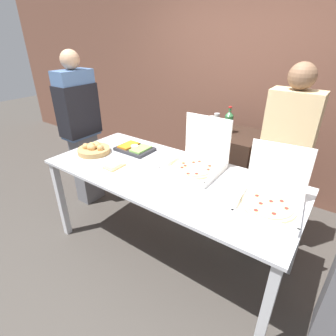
# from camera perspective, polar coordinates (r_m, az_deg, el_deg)

# --- Properties ---
(ground_plane) EXTENTS (16.00, 16.00, 0.00)m
(ground_plane) POSITION_cam_1_polar(r_m,az_deg,el_deg) (2.75, 0.00, -17.39)
(ground_plane) COLOR #423D38
(brick_wall_behind) EXTENTS (10.00, 0.06, 2.80)m
(brick_wall_behind) POSITION_cam_1_polar(r_m,az_deg,el_deg) (3.52, 17.24, 17.45)
(brick_wall_behind) COLOR brown
(brick_wall_behind) RESTS_ON ground_plane
(buffet_table) EXTENTS (2.17, 0.95, 0.88)m
(buffet_table) POSITION_cam_1_polar(r_m,az_deg,el_deg) (2.27, 0.00, -3.29)
(buffet_table) COLOR silver
(buffet_table) RESTS_ON ground_plane
(pizza_box_near_right) EXTENTS (0.44, 0.46, 0.43)m
(pizza_box_near_right) POSITION_cam_1_polar(r_m,az_deg,el_deg) (2.28, 6.36, 1.57)
(pizza_box_near_right) COLOR white
(pizza_box_near_right) RESTS_ON buffet_table
(pizza_box_far_right) EXTENTS (0.45, 0.47, 0.40)m
(pizza_box_far_right) POSITION_cam_1_polar(r_m,az_deg,el_deg) (1.91, 21.54, -5.92)
(pizza_box_far_right) COLOR white
(pizza_box_far_right) RESTS_ON buffet_table
(paper_plate_front_right) EXTENTS (0.25, 0.25, 0.03)m
(paper_plate_front_right) POSITION_cam_1_polar(r_m,az_deg,el_deg) (2.36, -11.59, 0.29)
(paper_plate_front_right) COLOR white
(paper_plate_front_right) RESTS_ON buffet_table
(veggie_tray) EXTENTS (0.36, 0.26, 0.05)m
(veggie_tray) POSITION_cam_1_polar(r_m,az_deg,el_deg) (2.67, -7.26, 4.24)
(veggie_tray) COLOR #28282D
(veggie_tray) RESTS_ON buffet_table
(bread_basket) EXTENTS (0.31, 0.31, 0.10)m
(bread_basket) POSITION_cam_1_polar(r_m,az_deg,el_deg) (2.69, -15.84, 3.93)
(bread_basket) COLOR tan
(bread_basket) RESTS_ON buffet_table
(sideboard_podium) EXTENTS (0.70, 0.58, 0.97)m
(sideboard_podium) POSITION_cam_1_polar(r_m,az_deg,el_deg) (3.15, 12.04, -0.66)
(sideboard_podium) COLOR black
(sideboard_podium) RESTS_ON ground_plane
(soda_bottle) EXTENTS (0.09, 0.09, 0.28)m
(soda_bottle) POSITION_cam_1_polar(r_m,az_deg,el_deg) (2.90, 13.08, 9.81)
(soda_bottle) COLOR #2D6638
(soda_bottle) RESTS_ON sideboard_podium
(soda_can_silver) EXTENTS (0.07, 0.07, 0.12)m
(soda_can_silver) POSITION_cam_1_polar(r_m,az_deg,el_deg) (3.20, 10.56, 10.56)
(soda_can_silver) COLOR silver
(soda_can_silver) RESTS_ON sideboard_podium
(soda_can_colored) EXTENTS (0.07, 0.07, 0.12)m
(soda_can_colored) POSITION_cam_1_polar(r_m,az_deg,el_deg) (3.08, 9.53, 9.98)
(soda_can_colored) COLOR gold
(soda_can_colored) RESTS_ON sideboard_podium
(person_guest_cap) EXTENTS (0.40, 0.22, 1.75)m
(person_guest_cap) POSITION_cam_1_polar(r_m,az_deg,el_deg) (2.51, 23.72, 1.01)
(person_guest_cap) COLOR black
(person_guest_cap) RESTS_ON ground_plane
(person_server_vest) EXTENTS (0.24, 0.42, 1.79)m
(person_server_vest) POSITION_cam_1_polar(r_m,az_deg,el_deg) (3.20, -18.60, 9.18)
(person_server_vest) COLOR slate
(person_server_vest) RESTS_ON ground_plane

